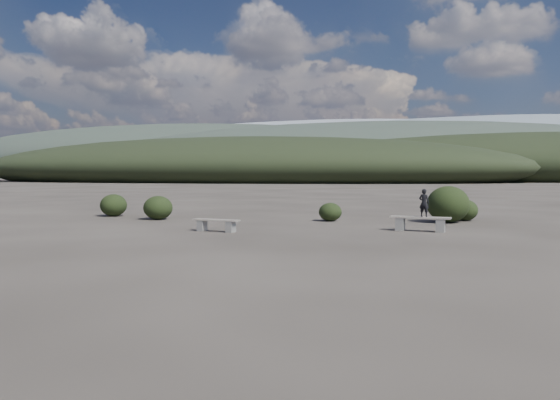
# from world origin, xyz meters

# --- Properties ---
(ground) EXTENTS (1200.00, 1200.00, 0.00)m
(ground) POSITION_xyz_m (0.00, 0.00, 0.00)
(ground) COLOR #2F2A25
(ground) RESTS_ON ground
(bench_left) EXTENTS (1.68, 0.69, 0.41)m
(bench_left) POSITION_xyz_m (-1.92, 4.00, 0.25)
(bench_left) COLOR slate
(bench_left) RESTS_ON ground
(bench_right) EXTENTS (2.01, 0.80, 0.49)m
(bench_right) POSITION_xyz_m (4.71, 5.41, 0.30)
(bench_right) COLOR slate
(bench_right) RESTS_ON ground
(seated_person) EXTENTS (0.40, 0.34, 0.93)m
(seated_person) POSITION_xyz_m (4.83, 5.38, 0.96)
(seated_person) COLOR black
(seated_person) RESTS_ON bench_right
(shrub_a) EXTENTS (1.20, 1.20, 0.98)m
(shrub_a) POSITION_xyz_m (-5.70, 7.89, 0.49)
(shrub_a) COLOR black
(shrub_a) RESTS_ON ground
(shrub_c) EXTENTS (0.92, 0.92, 0.74)m
(shrub_c) POSITION_xyz_m (1.38, 8.57, 0.37)
(shrub_c) COLOR black
(shrub_c) RESTS_ON ground
(shrub_d) EXTENTS (1.63, 1.63, 1.43)m
(shrub_d) POSITION_xyz_m (5.95, 8.87, 0.71)
(shrub_d) COLOR black
(shrub_d) RESTS_ON ground
(shrub_e) EXTENTS (1.04, 1.04, 0.86)m
(shrub_e) POSITION_xyz_m (6.70, 9.84, 0.43)
(shrub_e) COLOR black
(shrub_e) RESTS_ON ground
(shrub_f) EXTENTS (1.17, 1.17, 0.99)m
(shrub_f) POSITION_xyz_m (-8.33, 9.04, 0.49)
(shrub_f) COLOR black
(shrub_f) RESTS_ON ground
(mountain_ridges) EXTENTS (500.00, 400.00, 56.00)m
(mountain_ridges) POSITION_xyz_m (-7.48, 339.06, 10.84)
(mountain_ridges) COLOR black
(mountain_ridges) RESTS_ON ground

